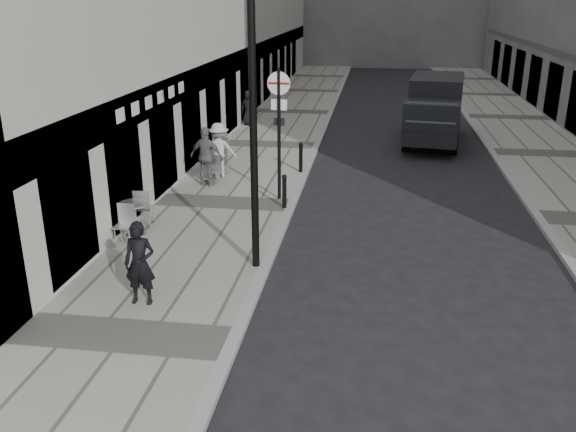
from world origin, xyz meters
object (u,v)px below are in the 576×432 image
at_px(lamppost, 253,110).
at_px(cyclist, 429,123).
at_px(walking_man, 140,263).
at_px(sign_post, 279,117).
at_px(panel_van, 435,107).

height_order(lamppost, cyclist, lamppost).
bearing_deg(walking_man, sign_post, 75.59).
bearing_deg(walking_man, lamppost, 46.42).
distance_m(walking_man, sign_post, 7.37).
relative_size(sign_post, panel_van, 0.65).
height_order(sign_post, lamppost, lamppost).
height_order(walking_man, panel_van, panel_van).
relative_size(panel_van, cyclist, 2.86).
relative_size(lamppost, panel_van, 1.07).
distance_m(sign_post, panel_van, 10.41).
bearing_deg(sign_post, cyclist, 64.44).
bearing_deg(lamppost, walking_man, -132.70).
bearing_deg(cyclist, sign_post, -117.51).
xyz_separation_m(walking_man, panel_van, (6.93, 15.90, 0.55)).
xyz_separation_m(walking_man, lamppost, (1.91, 2.07, 2.70)).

